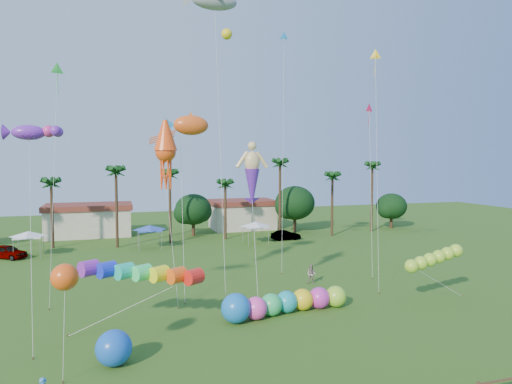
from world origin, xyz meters
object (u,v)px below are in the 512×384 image
object	(u,v)px
car_b	(286,235)
blue_ball	(114,348)
car_a	(7,252)
spectator_b	(311,274)
caterpillar_inflatable	(281,303)

from	to	relation	value
car_b	blue_ball	bearing A→B (deg)	144.26
car_a	spectator_b	xyz separation A→B (m)	(29.23, -20.45, 0.09)
car_b	blue_ball	world-z (taller)	blue_ball
car_a	blue_ball	world-z (taller)	blue_ball
caterpillar_inflatable	blue_ball	bearing A→B (deg)	-165.03
car_b	caterpillar_inflatable	size ratio (longest dim) A/B	0.40
caterpillar_inflatable	blue_ball	xyz separation A→B (m)	(-11.79, -5.09, 0.12)
caterpillar_inflatable	blue_ball	world-z (taller)	caterpillar_inflatable
spectator_b	caterpillar_inflatable	world-z (taller)	caterpillar_inflatable
spectator_b	blue_ball	size ratio (longest dim) A/B	0.88
spectator_b	caterpillar_inflatable	bearing A→B (deg)	-87.66
car_b	caterpillar_inflatable	world-z (taller)	caterpillar_inflatable
blue_ball	car_b	bearing A→B (deg)	55.85
spectator_b	caterpillar_inflatable	distance (m)	9.01
car_a	car_b	world-z (taller)	car_a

